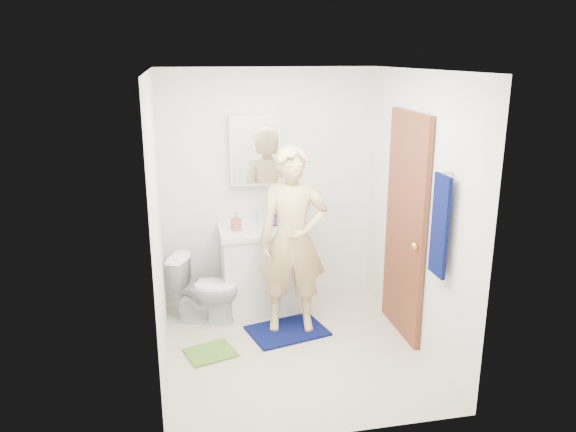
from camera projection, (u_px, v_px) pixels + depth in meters
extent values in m
cube|color=beige|center=(293.00, 349.00, 4.99)|extent=(2.20, 2.40, 0.02)
cube|color=white|center=(294.00, 69.00, 4.32)|extent=(2.20, 2.40, 0.02)
cube|color=white|center=(269.00, 187.00, 5.79)|extent=(2.20, 0.02, 2.40)
cube|color=white|center=(333.00, 273.00, 3.51)|extent=(2.20, 0.02, 2.40)
cube|color=white|center=(156.00, 227.00, 4.44)|extent=(0.02, 2.40, 2.40)
cube|color=white|center=(418.00, 212.00, 4.86)|extent=(0.02, 2.40, 2.40)
cube|color=white|center=(260.00, 270.00, 5.71)|extent=(0.75, 0.55, 0.80)
cube|color=white|center=(259.00, 231.00, 5.59)|extent=(0.79, 0.59, 0.05)
cylinder|color=white|center=(259.00, 229.00, 5.58)|extent=(0.40, 0.40, 0.03)
cylinder|color=silver|center=(256.00, 217.00, 5.73)|extent=(0.03, 0.03, 0.12)
cube|color=white|center=(255.00, 150.00, 5.58)|extent=(0.50, 0.12, 0.70)
cube|color=white|center=(256.00, 151.00, 5.53)|extent=(0.46, 0.01, 0.66)
cube|color=brown|center=(405.00, 226.00, 5.05)|extent=(0.05, 0.80, 2.05)
sphere|color=gold|center=(415.00, 246.00, 4.76)|extent=(0.07, 0.07, 0.07)
cube|color=#070F48|center=(440.00, 226.00, 4.30)|extent=(0.03, 0.24, 0.80)
cylinder|color=silver|center=(449.00, 172.00, 4.19)|extent=(0.06, 0.02, 0.02)
imported|color=white|center=(205.00, 288.00, 5.44)|extent=(0.74, 0.57, 0.66)
cube|color=#070F48|center=(287.00, 331.00, 5.28)|extent=(0.80, 0.65, 0.02)
cube|color=#5C9030|center=(210.00, 353.00, 4.89)|extent=(0.49, 0.45, 0.02)
imported|color=#C4645B|center=(236.00, 222.00, 5.49)|extent=(0.11, 0.11, 0.18)
imported|color=#5B3E88|center=(273.00, 221.00, 5.66)|extent=(0.15, 0.15, 0.10)
imported|color=#DABC7A|center=(293.00, 240.00, 5.10)|extent=(0.68, 0.50, 1.73)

